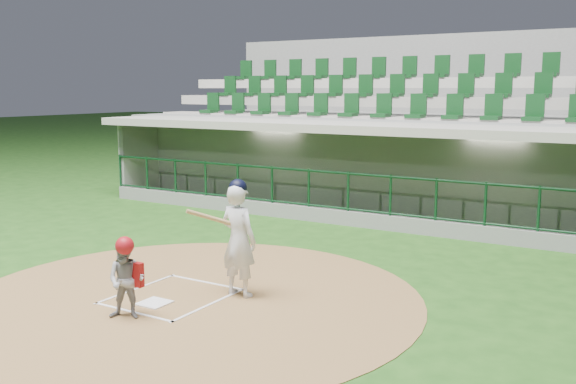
# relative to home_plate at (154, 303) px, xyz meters

# --- Properties ---
(ground) EXTENTS (120.00, 120.00, 0.00)m
(ground) POSITION_rel_home_plate_xyz_m (0.00, 0.70, -0.02)
(ground) COLOR #1D4814
(ground) RESTS_ON ground
(dirt_circle) EXTENTS (7.20, 7.20, 0.01)m
(dirt_circle) POSITION_rel_home_plate_xyz_m (0.30, 0.50, -0.02)
(dirt_circle) COLOR brown
(dirt_circle) RESTS_ON ground
(home_plate) EXTENTS (0.43, 0.43, 0.02)m
(home_plate) POSITION_rel_home_plate_xyz_m (0.00, 0.00, 0.00)
(home_plate) COLOR white
(home_plate) RESTS_ON dirt_circle
(batter_box_chalk) EXTENTS (1.55, 1.80, 0.01)m
(batter_box_chalk) POSITION_rel_home_plate_xyz_m (0.00, 0.40, -0.00)
(batter_box_chalk) COLOR silver
(batter_box_chalk) RESTS_ON ground
(dugout_structure) EXTENTS (16.40, 3.70, 3.00)m
(dugout_structure) POSITION_rel_home_plate_xyz_m (0.09, 8.52, 0.94)
(dugout_structure) COLOR slate
(dugout_structure) RESTS_ON ground
(seating_deck) EXTENTS (17.00, 6.72, 5.15)m
(seating_deck) POSITION_rel_home_plate_xyz_m (0.00, 11.61, 1.40)
(seating_deck) COLOR gray
(seating_deck) RESTS_ON ground
(batter) EXTENTS (0.88, 0.88, 1.85)m
(batter) POSITION_rel_home_plate_xyz_m (0.86, 1.00, 0.91)
(batter) COLOR silver
(batter) RESTS_ON dirt_circle
(catcher) EXTENTS (0.66, 0.60, 1.18)m
(catcher) POSITION_rel_home_plate_xyz_m (0.10, -0.65, 0.58)
(catcher) COLOR gray
(catcher) RESTS_ON dirt_circle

